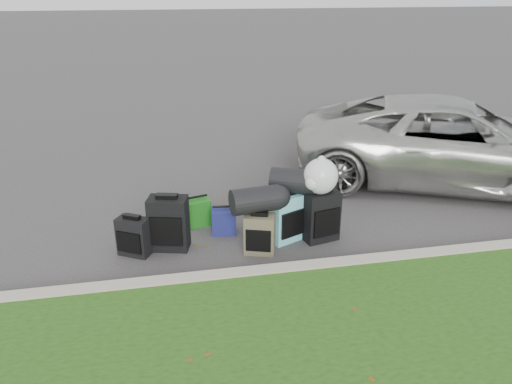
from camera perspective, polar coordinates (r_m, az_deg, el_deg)
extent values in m
plane|color=#383535|center=(6.47, 1.22, -5.11)|extent=(120.00, 120.00, 0.00)
cube|color=#9E937F|center=(5.59, 3.43, -9.13)|extent=(120.00, 0.18, 0.15)
imported|color=#B7B7B2|center=(8.60, 21.60, 5.37)|extent=(5.41, 4.06, 1.36)
cube|color=black|center=(6.14, -13.78, -4.96)|extent=(0.43, 0.37, 0.47)
cube|color=black|center=(6.14, -9.93, -3.56)|extent=(0.52, 0.39, 0.67)
cube|color=#413D2B|center=(5.99, 0.42, -4.84)|extent=(0.41, 0.33, 0.49)
cube|color=teal|center=(6.27, 3.48, -2.95)|extent=(0.49, 0.41, 0.61)
cube|color=black|center=(6.32, 7.44, -2.74)|extent=(0.48, 0.35, 0.65)
cube|color=#1A6817|center=(6.76, -6.70, -2.27)|extent=(0.37, 0.33, 0.36)
cube|color=navy|center=(6.51, -3.71, -3.32)|extent=(0.33, 0.28, 0.33)
cylinder|color=black|center=(5.90, -0.06, -0.91)|extent=(0.62, 0.39, 0.31)
cylinder|color=black|center=(6.18, 4.24, 1.28)|extent=(0.63, 0.52, 0.31)
sphere|color=silver|center=(6.09, 7.40, 1.79)|extent=(0.43, 0.43, 0.43)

